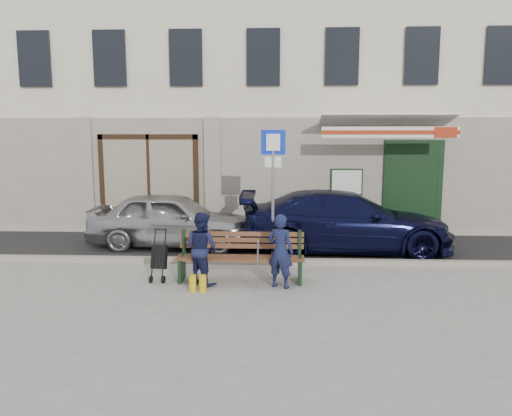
# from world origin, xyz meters

# --- Properties ---
(ground) EXTENTS (80.00, 80.00, 0.00)m
(ground) POSITION_xyz_m (0.00, 0.00, 0.00)
(ground) COLOR #9E9991
(ground) RESTS_ON ground
(asphalt_lane) EXTENTS (60.00, 3.20, 0.01)m
(asphalt_lane) POSITION_xyz_m (0.00, 3.10, 0.01)
(asphalt_lane) COLOR #282828
(asphalt_lane) RESTS_ON ground
(curb) EXTENTS (60.00, 0.18, 0.12)m
(curb) POSITION_xyz_m (0.00, 1.50, 0.06)
(curb) COLOR #9E9384
(curb) RESTS_ON ground
(building) EXTENTS (20.00, 8.27, 10.00)m
(building) POSITION_xyz_m (0.01, 8.45, 4.97)
(building) COLOR beige
(building) RESTS_ON ground
(car_silver) EXTENTS (4.06, 1.77, 1.36)m
(car_silver) POSITION_xyz_m (-2.18, 3.04, 0.68)
(car_silver) COLOR #A7A7AB
(car_silver) RESTS_ON ground
(car_navy) EXTENTS (5.00, 2.12, 1.44)m
(car_navy) POSITION_xyz_m (2.02, 2.77, 0.72)
(car_navy) COLOR black
(car_navy) RESTS_ON ground
(parking_sign) EXTENTS (0.53, 0.08, 2.85)m
(parking_sign) POSITION_xyz_m (0.32, 1.91, 1.93)
(parking_sign) COLOR gray
(parking_sign) RESTS_ON ground
(bench) EXTENTS (2.40, 1.17, 0.98)m
(bench) POSITION_xyz_m (-0.31, 0.24, 0.46)
(bench) COLOR brown
(bench) RESTS_ON ground
(man) EXTENTS (0.58, 0.50, 1.36)m
(man) POSITION_xyz_m (0.49, -0.12, 0.68)
(man) COLOR #151B3B
(man) RESTS_ON ground
(woman) EXTENTS (0.83, 0.80, 1.35)m
(woman) POSITION_xyz_m (-0.96, 0.03, 0.68)
(woman) COLOR #16193C
(woman) RESTS_ON ground
(stroller) EXTENTS (0.31, 0.42, 0.97)m
(stroller) POSITION_xyz_m (-1.81, 0.22, 0.43)
(stroller) COLOR black
(stroller) RESTS_ON ground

